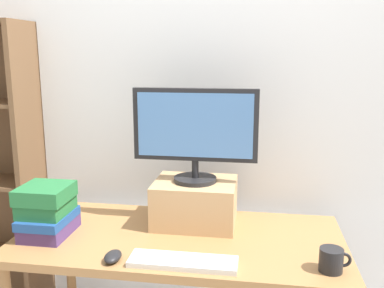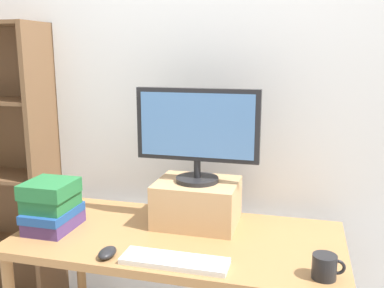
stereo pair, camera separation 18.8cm
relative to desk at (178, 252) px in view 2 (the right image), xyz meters
name	(u,v)px [view 2 (the right image)]	position (x,y,z in m)	size (l,w,h in m)	color
back_wall	(204,104)	(0.00, 0.49, 0.61)	(7.00, 0.08, 2.60)	silver
desk	(178,252)	(0.00, 0.00, 0.00)	(1.45, 0.70, 0.77)	#9E7042
riser_box	(197,202)	(0.05, 0.16, 0.19)	(0.38, 0.31, 0.21)	tan
computer_monitor	(197,131)	(0.05, 0.16, 0.53)	(0.58, 0.20, 0.44)	black
keyboard	(175,261)	(0.06, -0.26, 0.09)	(0.42, 0.12, 0.02)	silver
computer_mouse	(107,253)	(-0.21, -0.27, 0.10)	(0.06, 0.10, 0.04)	black
book_stack	(52,206)	(-0.58, -0.08, 0.20)	(0.21, 0.26, 0.23)	#4C336B
coffee_mug	(325,267)	(0.62, -0.22, 0.13)	(0.12, 0.09, 0.09)	black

